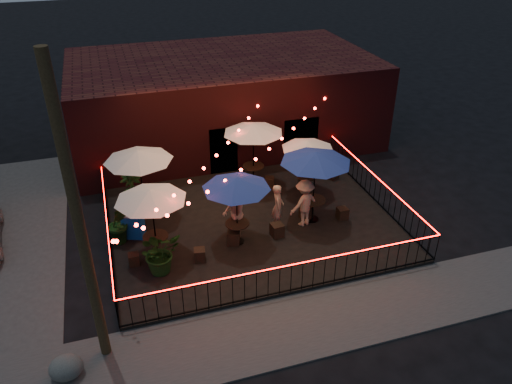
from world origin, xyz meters
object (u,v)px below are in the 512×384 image
at_px(cafe_table_1, 138,156).
at_px(cafe_table_3, 253,129).
at_px(cafe_table_4, 316,158).
at_px(cafe_table_5, 308,145).
at_px(cafe_table_2, 236,184).
at_px(cooler, 133,224).
at_px(utility_pole, 80,227).
at_px(cafe_table_0, 150,196).
at_px(boulder, 66,368).

relative_size(cafe_table_1, cafe_table_3, 1.01).
height_order(cafe_table_4, cafe_table_5, cafe_table_4).
distance_m(cafe_table_1, cafe_table_2, 3.85).
relative_size(cafe_table_5, cooler, 2.41).
bearing_deg(cafe_table_4, cooler, 172.05).
xyz_separation_m(cafe_table_3, cafe_table_4, (1.25, -3.23, 0.09)).
bearing_deg(utility_pole, cafe_table_4, 28.24).
relative_size(utility_pole, cafe_table_4, 2.87).
bearing_deg(cafe_table_1, cafe_table_3, 13.92).
bearing_deg(cafe_table_2, cafe_table_5, 35.05).
distance_m(cafe_table_1, cafe_table_3, 4.68).
height_order(cafe_table_1, cafe_table_5, cafe_table_1).
distance_m(cafe_table_0, cafe_table_4, 5.73).
bearing_deg(cafe_table_2, boulder, -143.74).
distance_m(cafe_table_0, cafe_table_3, 5.79).
distance_m(cafe_table_4, cooler, 6.69).
xyz_separation_m(cafe_table_0, cooler, (-0.61, 1.34, -1.80)).
height_order(cafe_table_2, boulder, cafe_table_2).
relative_size(utility_pole, cafe_table_2, 2.73).
bearing_deg(cafe_table_3, cooler, -155.15).
xyz_separation_m(utility_pole, cafe_table_2, (4.57, 3.53, -1.58)).
relative_size(cafe_table_4, cafe_table_5, 1.20).
bearing_deg(cooler, cafe_table_0, -43.38).
bearing_deg(utility_pole, boulder, -151.48).
bearing_deg(cooler, cafe_table_3, 47.04).
relative_size(cafe_table_2, boulder, 3.39).
bearing_deg(cafe_table_1, cooler, -113.13).
relative_size(cafe_table_3, cooler, 2.77).
relative_size(cafe_table_2, cooler, 3.05).
bearing_deg(boulder, cafe_table_5, 35.79).
height_order(utility_pole, cafe_table_5, utility_pole).
xyz_separation_m(utility_pole, cooler, (1.23, 4.94, -3.36)).
height_order(cafe_table_0, cafe_table_5, cafe_table_0).
xyz_separation_m(cafe_table_5, cooler, (-6.85, -1.06, -1.57)).
xyz_separation_m(cafe_table_2, boulder, (-5.52, -4.05, -2.09)).
relative_size(utility_pole, cafe_table_0, 3.17).
height_order(cafe_table_4, boulder, cafe_table_4).
bearing_deg(cafe_table_3, utility_pole, -130.86).
relative_size(cafe_table_0, cooler, 2.63).
bearing_deg(cafe_table_1, cafe_table_0, -88.01).
distance_m(cafe_table_0, boulder, 5.40).
height_order(cafe_table_2, cooler, cafe_table_2).
bearing_deg(cafe_table_1, cafe_table_2, -43.01).
distance_m(cafe_table_0, cooler, 2.32).
distance_m(cafe_table_2, cafe_table_5, 4.29).
relative_size(cafe_table_3, cafe_table_4, 0.95).
bearing_deg(cafe_table_4, boulder, -151.73).
relative_size(cafe_table_0, boulder, 2.92).
bearing_deg(cafe_table_0, cafe_table_4, 4.61).
xyz_separation_m(utility_pole, cafe_table_5, (8.08, 6.00, -1.79)).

